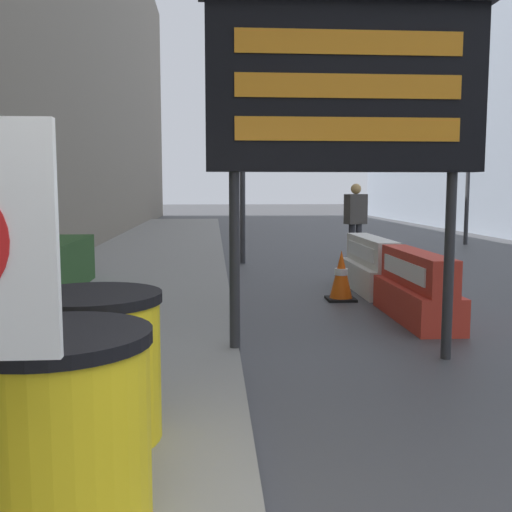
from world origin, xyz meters
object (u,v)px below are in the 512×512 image
(barrel_drum_middle, at_px, (93,366))
(traffic_light_far_side, at_px, (471,141))
(pedestrian_passerby, at_px, (356,216))
(jersey_barrier_white, at_px, (371,267))
(jersey_barrier_red_striped, at_px, (416,290))
(traffic_cone_near, at_px, (341,276))
(traffic_light_near_curb, at_px, (243,141))
(barrel_drum_foreground, at_px, (58,430))
(message_board, at_px, (346,87))

(barrel_drum_middle, height_order, traffic_light_far_side, traffic_light_far_side)
(pedestrian_passerby, bearing_deg, jersey_barrier_white, -119.13)
(barrel_drum_middle, height_order, jersey_barrier_white, barrel_drum_middle)
(jersey_barrier_red_striped, xyz_separation_m, jersey_barrier_white, (-0.00, 2.18, 0.00))
(jersey_barrier_white, bearing_deg, barrel_drum_middle, -119.01)
(traffic_cone_near, bearing_deg, barrel_drum_middle, -117.08)
(jersey_barrier_white, distance_m, traffic_light_near_curb, 4.74)
(traffic_light_near_curb, bearing_deg, pedestrian_passerby, 5.54)
(jersey_barrier_red_striped, height_order, jersey_barrier_white, jersey_barrier_white)
(barrel_drum_middle, height_order, traffic_cone_near, barrel_drum_middle)
(barrel_drum_middle, height_order, traffic_light_near_curb, traffic_light_near_curb)
(jersey_barrier_white, relative_size, pedestrian_passerby, 1.16)
(barrel_drum_foreground, distance_m, traffic_light_far_side, 16.86)
(barrel_drum_foreground, relative_size, traffic_light_far_side, 0.21)
(message_board, relative_size, traffic_light_far_side, 0.82)
(barrel_drum_foreground, height_order, pedestrian_passerby, pedestrian_passerby)
(jersey_barrier_white, distance_m, traffic_light_far_side, 9.46)
(barrel_drum_middle, distance_m, message_board, 3.46)
(traffic_light_near_curb, height_order, traffic_light_far_side, traffic_light_far_side)
(message_board, distance_m, traffic_light_far_side, 13.14)
(traffic_cone_near, distance_m, pedestrian_passerby, 4.95)
(traffic_light_far_side, xyz_separation_m, pedestrian_passerby, (-4.25, -3.72, -1.98))
(traffic_cone_near, xyz_separation_m, traffic_light_near_curb, (-1.24, 4.47, 2.33))
(jersey_barrier_red_striped, xyz_separation_m, traffic_cone_near, (-0.67, 1.38, -0.02))
(traffic_cone_near, height_order, traffic_light_near_curb, traffic_light_near_curb)
(traffic_cone_near, bearing_deg, traffic_light_far_side, 56.47)
(barrel_drum_foreground, distance_m, traffic_cone_near, 6.63)
(barrel_drum_middle, distance_m, traffic_light_far_side, 16.05)
(barrel_drum_foreground, height_order, traffic_light_far_side, traffic_light_far_side)
(traffic_light_near_curb, bearing_deg, jersey_barrier_red_striped, -71.89)
(barrel_drum_foreground, bearing_deg, barrel_drum_middle, 92.30)
(pedestrian_passerby, bearing_deg, message_board, -123.74)
(message_board, distance_m, jersey_barrier_white, 4.69)
(barrel_drum_foreground, bearing_deg, jersey_barrier_white, 64.74)
(message_board, relative_size, jersey_barrier_red_striped, 1.74)
(barrel_drum_middle, bearing_deg, jersey_barrier_red_striped, 48.80)
(barrel_drum_foreground, bearing_deg, message_board, 57.10)
(jersey_barrier_red_striped, distance_m, traffic_light_far_side, 11.29)
(jersey_barrier_white, relative_size, traffic_light_near_curb, 0.55)
(barrel_drum_foreground, relative_size, traffic_cone_near, 1.19)
(barrel_drum_middle, distance_m, jersey_barrier_white, 6.80)
(jersey_barrier_white, relative_size, traffic_light_far_side, 0.49)
(barrel_drum_foreground, height_order, traffic_light_near_curb, traffic_light_near_curb)
(message_board, relative_size, traffic_cone_near, 4.59)
(barrel_drum_foreground, height_order, message_board, message_board)
(jersey_barrier_red_striped, bearing_deg, traffic_light_far_side, 63.36)
(jersey_barrier_red_striped, relative_size, jersey_barrier_white, 0.97)
(message_board, xyz_separation_m, jersey_barrier_red_striped, (1.33, 1.74, -2.22))
(message_board, bearing_deg, traffic_light_near_curb, 94.41)
(traffic_light_near_curb, height_order, pedestrian_passerby, traffic_light_near_curb)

